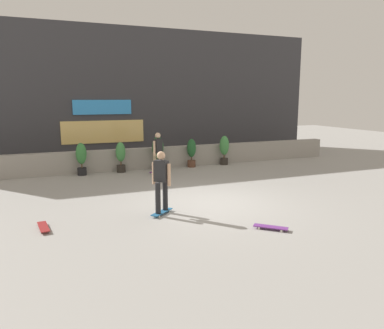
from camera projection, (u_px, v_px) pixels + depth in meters
ground_plane at (211, 203)px, 10.99m from camera, size 48.00×48.00×0.00m
planter_wall at (154, 158)px, 16.38m from camera, size 18.00×0.40×0.90m
building_backdrop at (131, 94)px, 19.52m from camera, size 20.00×2.08×6.50m
potted_plant_0 at (81, 157)px, 14.77m from camera, size 0.42×0.42×1.30m
potted_plant_1 at (121, 156)px, 15.36m from camera, size 0.40×0.40×1.26m
potted_plant_2 at (158, 150)px, 15.93m from camera, size 0.49×0.49×1.45m
potted_plant_3 at (192, 152)px, 16.53m from camera, size 0.40×0.40×1.26m
potted_plant_4 at (224, 148)px, 17.12m from camera, size 0.43×0.43×1.33m
skater_by_wall_right at (158, 152)px, 14.82m from camera, size 0.62×0.77×1.70m
skater_far_left at (161, 180)px, 9.75m from camera, size 0.74×0.67×1.70m
skateboard_near_camera at (271, 227)px, 8.76m from camera, size 0.72×0.69×0.08m
skateboard_aside at (43, 227)px, 8.77m from camera, size 0.28×0.82×0.08m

